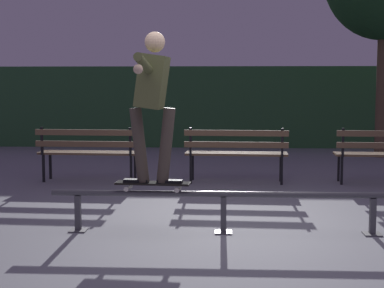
{
  "coord_description": "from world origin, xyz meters",
  "views": [
    {
      "loc": [
        -0.03,
        -6.04,
        1.56
      ],
      "look_at": [
        -0.37,
        0.76,
        0.85
      ],
      "focal_mm": 54.58,
      "sensor_mm": 36.0,
      "label": 1
    }
  ],
  "objects_px": {
    "grind_rail": "(224,201)",
    "park_bench_leftmost": "(88,148)",
    "skateboard": "(153,184)",
    "park_bench_left_center": "(236,149)",
    "skateboarder": "(153,94)"
  },
  "relations": [
    {
      "from": "skateboarder",
      "to": "park_bench_left_center",
      "type": "distance_m",
      "value": 3.33
    },
    {
      "from": "skateboarder",
      "to": "grind_rail",
      "type": "bearing_deg",
      "value": 0.02
    },
    {
      "from": "grind_rail",
      "to": "skateboard",
      "type": "bearing_deg",
      "value": 180.0
    },
    {
      "from": "skateboard",
      "to": "skateboarder",
      "type": "relative_size",
      "value": 0.51
    },
    {
      "from": "skateboarder",
      "to": "skateboard",
      "type": "bearing_deg",
      "value": 175.56
    },
    {
      "from": "skateboarder",
      "to": "park_bench_leftmost",
      "type": "distance_m",
      "value": 3.48
    },
    {
      "from": "grind_rail",
      "to": "park_bench_leftmost",
      "type": "xyz_separation_m",
      "value": [
        -2.13,
        3.06,
        0.2
      ]
    },
    {
      "from": "grind_rail",
      "to": "park_bench_left_center",
      "type": "bearing_deg",
      "value": 86.12
    },
    {
      "from": "grind_rail",
      "to": "skateboard",
      "type": "xyz_separation_m",
      "value": [
        -0.74,
        0.0,
        0.18
      ]
    },
    {
      "from": "skateboarder",
      "to": "park_bench_leftmost",
      "type": "xyz_separation_m",
      "value": [
        -1.39,
        3.06,
        -0.91
      ]
    },
    {
      "from": "grind_rail",
      "to": "park_bench_left_center",
      "type": "height_order",
      "value": "park_bench_left_center"
    },
    {
      "from": "skateboarder",
      "to": "park_bench_leftmost",
      "type": "bearing_deg",
      "value": 114.48
    },
    {
      "from": "park_bench_leftmost",
      "to": "park_bench_left_center",
      "type": "height_order",
      "value": "same"
    },
    {
      "from": "park_bench_leftmost",
      "to": "grind_rail",
      "type": "bearing_deg",
      "value": -55.15
    },
    {
      "from": "skateboarder",
      "to": "park_bench_leftmost",
      "type": "relative_size",
      "value": 0.96
    }
  ]
}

